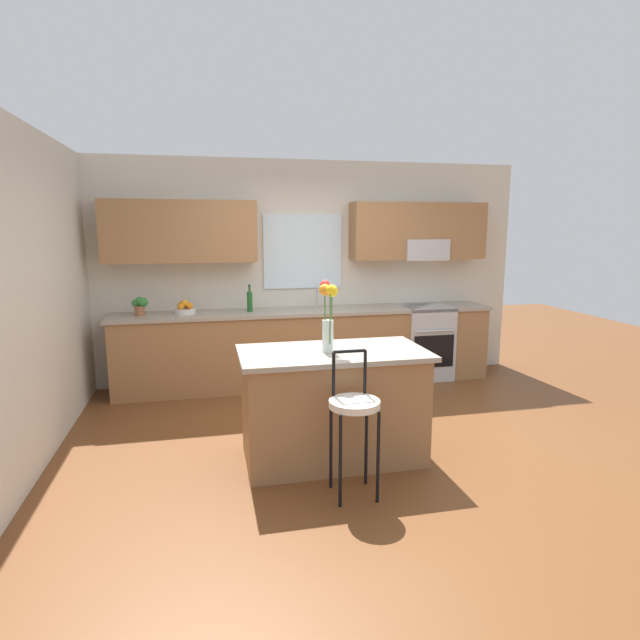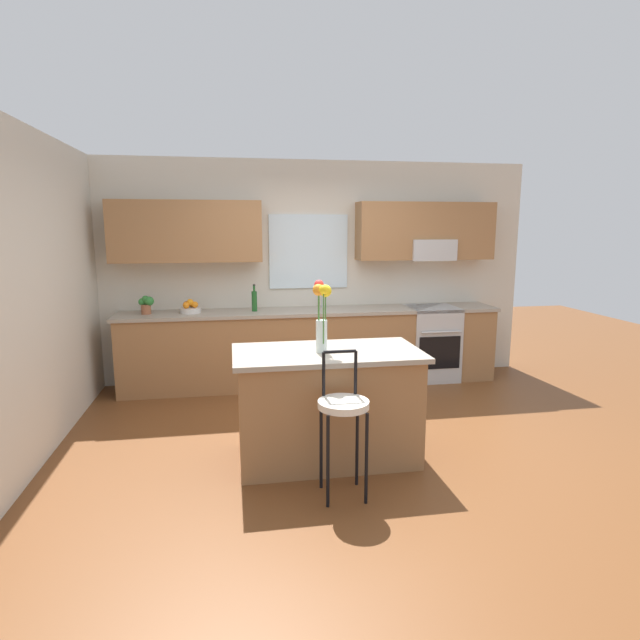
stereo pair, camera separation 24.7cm
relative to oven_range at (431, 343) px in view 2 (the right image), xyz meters
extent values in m
plane|color=brown|center=(-1.51, -1.68, -0.46)|extent=(14.00, 14.00, 0.00)
cube|color=beige|center=(-4.07, -1.38, 0.89)|extent=(0.12, 4.60, 2.70)
cube|color=beige|center=(-1.51, 0.38, 0.89)|extent=(5.60, 0.12, 2.70)
cube|color=#996B42|center=(-2.95, 0.15, 1.39)|extent=(1.71, 0.34, 0.70)
cube|color=#996B42|center=(-0.07, 0.15, 1.39)|extent=(1.71, 0.34, 0.70)
cube|color=silver|center=(-1.51, 0.31, 1.14)|extent=(0.97, 0.03, 0.90)
cube|color=#B7BABC|center=(0.00, 0.12, 1.16)|extent=(0.56, 0.36, 0.26)
cube|color=#996B42|center=(-1.51, 0.02, -0.02)|extent=(4.50, 0.60, 0.88)
cube|color=#9E9384|center=(-1.51, 0.02, 0.44)|extent=(4.56, 0.64, 0.04)
cube|color=#B7BABC|center=(-1.36, 0.02, 0.39)|extent=(0.54, 0.38, 0.11)
cylinder|color=#B7BABC|center=(-1.36, 0.18, 0.57)|extent=(0.02, 0.02, 0.22)
cylinder|color=#B7BABC|center=(-1.36, 0.12, 0.68)|extent=(0.02, 0.12, 0.02)
cube|color=#B7BABC|center=(0.00, 0.00, 0.00)|extent=(0.60, 0.60, 0.92)
cube|color=black|center=(0.00, -0.29, -0.06)|extent=(0.52, 0.02, 0.40)
cylinder|color=#B7BABC|center=(0.00, -0.33, 0.20)|extent=(0.50, 0.02, 0.02)
cube|color=#996B42|center=(-1.72, -2.07, -0.02)|extent=(1.43, 0.73, 0.88)
cube|color=#9E9384|center=(-1.72, -2.07, 0.44)|extent=(1.51, 0.81, 0.04)
cylinder|color=black|center=(-1.85, -2.83, -0.13)|extent=(0.02, 0.02, 0.66)
cylinder|color=black|center=(-1.58, -2.83, -0.13)|extent=(0.02, 0.02, 0.66)
cylinder|color=black|center=(-1.85, -2.56, -0.13)|extent=(0.02, 0.02, 0.66)
cylinder|color=black|center=(-1.58, -2.56, -0.13)|extent=(0.02, 0.02, 0.66)
cylinder|color=silver|center=(-1.72, -2.69, 0.23)|extent=(0.36, 0.36, 0.05)
cylinder|color=black|center=(-1.83, -2.56, 0.41)|extent=(0.02, 0.02, 0.32)
cylinder|color=black|center=(-1.60, -2.56, 0.41)|extent=(0.02, 0.02, 0.32)
cylinder|color=black|center=(-1.72, -2.56, 0.57)|extent=(0.23, 0.02, 0.02)
cylinder|color=silver|center=(-1.77, -2.11, 0.59)|extent=(0.09, 0.09, 0.26)
cylinder|color=#3D722D|center=(-1.74, -2.12, 0.75)|extent=(0.01, 0.01, 0.41)
sphere|color=yellow|center=(-1.74, -2.12, 0.95)|extent=(0.10, 0.10, 0.10)
cylinder|color=#3D722D|center=(-1.78, -2.07, 0.77)|extent=(0.01, 0.01, 0.46)
sphere|color=red|center=(-1.78, -2.07, 1.00)|extent=(0.08, 0.08, 0.08)
cylinder|color=#3D722D|center=(-1.80, -2.12, 0.75)|extent=(0.01, 0.01, 0.42)
sphere|color=orange|center=(-1.80, -2.12, 0.96)|extent=(0.09, 0.09, 0.09)
cylinder|color=#3D722D|center=(-1.76, -2.16, 0.75)|extent=(0.01, 0.01, 0.43)
sphere|color=yellow|center=(-1.76, -2.16, 0.97)|extent=(0.07, 0.07, 0.07)
cylinder|color=silver|center=(-2.94, 0.02, 0.49)|extent=(0.24, 0.24, 0.06)
sphere|color=orange|center=(-2.88, 0.02, 0.56)|extent=(0.07, 0.07, 0.07)
sphere|color=orange|center=(-2.92, 0.08, 0.56)|extent=(0.07, 0.07, 0.07)
sphere|color=orange|center=(-2.98, 0.06, 0.56)|extent=(0.08, 0.08, 0.08)
sphere|color=orange|center=(-2.98, -0.01, 0.56)|extent=(0.08, 0.08, 0.08)
sphere|color=orange|center=(-2.94, 0.02, 0.59)|extent=(0.08, 0.08, 0.08)
cylinder|color=#1E5923|center=(-2.20, 0.02, 0.58)|extent=(0.06, 0.06, 0.24)
cylinder|color=#1E5923|center=(-2.20, 0.02, 0.73)|extent=(0.03, 0.03, 0.07)
cylinder|color=black|center=(-2.20, 0.02, 0.77)|extent=(0.03, 0.03, 0.02)
cylinder|color=#9E5B3D|center=(-3.43, 0.02, 0.52)|extent=(0.11, 0.11, 0.11)
sphere|color=#2D7A33|center=(-3.43, 0.02, 0.63)|extent=(0.09, 0.09, 0.09)
sphere|color=#2D7A33|center=(-3.47, 0.03, 0.60)|extent=(0.09, 0.09, 0.09)
sphere|color=#2D7A33|center=(-3.39, 0.01, 0.61)|extent=(0.11, 0.11, 0.11)
camera|label=1|loc=(-2.71, -6.02, 1.44)|focal=29.11mm
camera|label=2|loc=(-2.46, -6.06, 1.44)|focal=29.11mm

